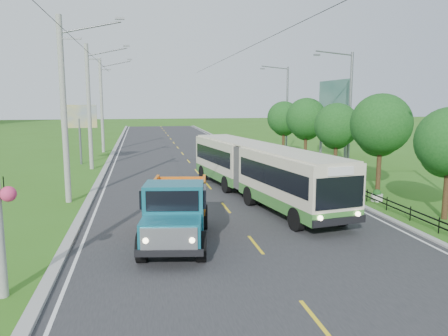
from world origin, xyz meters
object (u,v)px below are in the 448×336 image
object	(u,v)px
pole_mid	(89,106)
tree_back	(284,120)
tree_third	(381,127)
billboard_left	(79,120)
streetlight_far	(286,107)
bus	(258,167)
planter_far	(285,159)
planter_mid	(320,173)
pole_near	(64,109)
tree_fifth	(306,120)
tree_fourth	(336,128)
dump_truck	(176,207)
pole_far	(102,105)
planter_near	(377,196)
streetlight_mid	(348,110)
billboard_right	(334,103)

from	to	relation	value
pole_mid	tree_back	xyz separation A→B (m)	(18.12, 5.14, -1.44)
tree_third	billboard_left	size ratio (longest dim) A/B	1.15
tree_back	streetlight_far	world-z (taller)	streetlight_far
bus	streetlight_far	bearing A→B (deg)	57.35
planter_far	bus	bearing A→B (deg)	-114.40
tree_third	planter_mid	size ratio (longest dim) A/B	8.96
pole_near	tree_fifth	world-z (taller)	pole_near
tree_fourth	dump_truck	size ratio (longest dim) A/B	0.85
tree_fifth	dump_truck	distance (m)	23.25
pole_mid	planter_mid	bearing A→B (deg)	-22.54
pole_near	pole_far	size ratio (longest dim) A/B	1.00
tree_fourth	bus	world-z (taller)	tree_fourth
pole_mid	streetlight_far	world-z (taller)	pole_mid
tree_third	planter_near	size ratio (longest dim) A/B	8.96
tree_fifth	dump_truck	world-z (taller)	tree_fifth
pole_far	streetlight_mid	world-z (taller)	pole_far
tree_back	planter_mid	xyz separation A→B (m)	(-1.26, -12.14, -3.37)
tree_fourth	billboard_left	size ratio (longest dim) A/B	1.04
tree_third	billboard_left	world-z (taller)	tree_third
planter_near	streetlight_mid	bearing A→B (deg)	75.68
pole_mid	tree_back	size ratio (longest dim) A/B	1.82
streetlight_far	planter_mid	bearing A→B (deg)	-98.30
pole_far	streetlight_mid	bearing A→B (deg)	-45.14
tree_third	planter_mid	xyz separation A→B (m)	(-1.26, 5.86, -3.70)
pole_far	tree_third	size ratio (longest dim) A/B	1.67
tree_fourth	planter_near	bearing A→B (deg)	-98.77
pole_mid	streetlight_mid	distance (m)	20.16
tree_third	tree_back	size ratio (longest dim) A/B	1.09
bus	pole_far	bearing A→B (deg)	102.84
billboard_left	pole_far	bearing A→B (deg)	82.17
pole_mid	tree_fourth	xyz separation A→B (m)	(18.12, -6.86, -1.51)
pole_near	planter_near	bearing A→B (deg)	-10.09
planter_near	bus	size ratio (longest dim) A/B	0.04
tree_fifth	planter_far	distance (m)	4.21
billboard_left	streetlight_far	bearing A→B (deg)	11.23
pole_mid	tree_fifth	distance (m)	18.18
pole_far	streetlight_far	world-z (taller)	pole_far
tree_third	streetlight_mid	distance (m)	5.98
bus	dump_truck	size ratio (longest dim) A/B	2.50
streetlight_far	planter_far	bearing A→B (deg)	-108.80
planter_mid	billboard_left	bearing A→B (deg)	151.08
planter_far	billboard_right	bearing A→B (deg)	-28.39
tree_third	planter_far	xyz separation A→B (m)	(-1.26, 13.86, -3.70)
billboard_left	bus	xyz separation A→B (m)	(11.72, -16.05, -2.05)
pole_far	tree_fifth	distance (m)	22.25
billboard_left	dump_truck	world-z (taller)	billboard_left
billboard_left	streetlight_mid	bearing A→B (deg)	-26.40
billboard_right	bus	xyz separation A→B (m)	(-10.08, -12.05, -3.53)
pole_far	tree_fourth	bearing A→B (deg)	-46.15
streetlight_mid	billboard_left	xyz separation A→B (m)	(-20.14, 10.00, -1.04)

